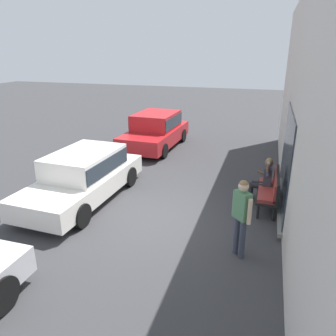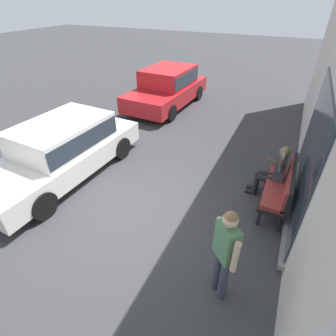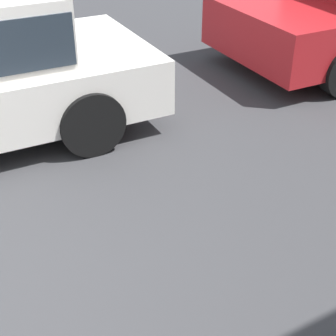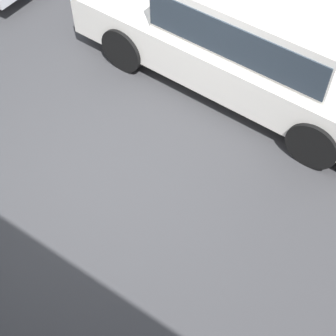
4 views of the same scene
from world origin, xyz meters
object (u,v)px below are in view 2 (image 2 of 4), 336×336
Objects in this scene: bench at (282,186)px; parked_car_near at (167,86)px; person_on_phone at (274,171)px; parked_car_mid at (62,147)px; pedestrian_standing at (225,250)px.

bench is 0.39× the size of parked_car_near.
parked_car_mid is at bearing -75.36° from person_on_phone.
bench is 5.29m from parked_car_mid.
parked_car_mid is (0.98, -5.20, 0.20)m from bench.
pedestrian_standing is at bearing -13.54° from bench.
parked_car_near reaches higher than bench.
parked_car_mid is at bearing -79.35° from bench.
person_on_phone is at bearing 104.64° from parked_car_mid.
pedestrian_standing reaches higher than person_on_phone.
person_on_phone is 6.46m from parked_car_near.
parked_car_near reaches higher than person_on_phone.
parked_car_near is 8.45m from pedestrian_standing.
parked_car_mid is at bearing -2.25° from parked_car_near.
person_on_phone is at bearing 172.29° from pedestrian_standing.
parked_car_near is 0.96× the size of parked_car_mid.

